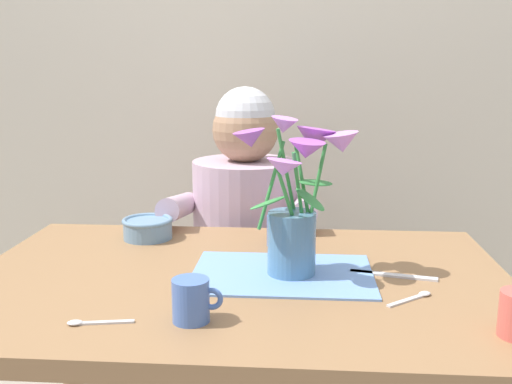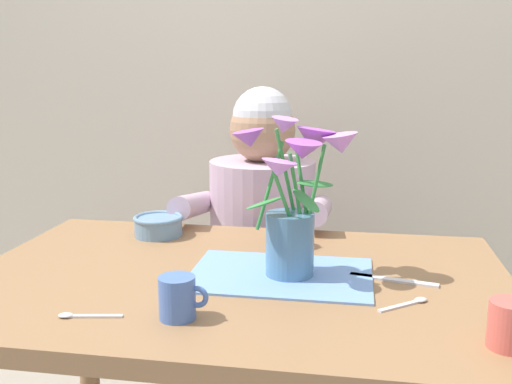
% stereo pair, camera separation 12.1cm
% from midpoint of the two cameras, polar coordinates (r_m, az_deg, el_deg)
% --- Properties ---
extents(wood_panel_backdrop, '(4.00, 0.10, 2.50)m').
position_cam_midpoint_polar(wood_panel_backdrop, '(2.27, -0.51, 13.50)').
color(wood_panel_backdrop, beige).
rests_on(wood_panel_backdrop, ground_plane).
extents(dining_table, '(1.20, 0.80, 0.74)m').
position_cam_midpoint_polar(dining_table, '(1.34, -4.31, -12.09)').
color(dining_table, olive).
rests_on(dining_table, ground_plane).
extents(seated_person, '(0.45, 0.47, 1.14)m').
position_cam_midpoint_polar(seated_person, '(1.95, -2.80, -6.84)').
color(seated_person, '#4C4C56').
rests_on(seated_person, ground_plane).
extents(striped_placemat, '(0.40, 0.28, 0.00)m').
position_cam_midpoint_polar(striped_placemat, '(1.31, -0.06, -8.02)').
color(striped_placemat, '#6B93D1').
rests_on(striped_placemat, dining_table).
extents(flower_vase, '(0.28, 0.21, 0.35)m').
position_cam_midpoint_polar(flower_vase, '(1.26, 1.22, -0.74)').
color(flower_vase, teal).
rests_on(flower_vase, dining_table).
extents(ceramic_bowl, '(0.14, 0.14, 0.06)m').
position_cam_midpoint_polar(ceramic_bowl, '(1.61, -12.65, -3.42)').
color(ceramic_bowl, '#6689A8').
rests_on(ceramic_bowl, dining_table).
extents(dinner_knife, '(0.19, 0.06, 0.00)m').
position_cam_midpoint_polar(dinner_knife, '(1.32, 10.70, -8.03)').
color(dinner_knife, silver).
rests_on(dinner_knife, dining_table).
extents(ceramic_mug, '(0.09, 0.07, 0.08)m').
position_cam_midpoint_polar(ceramic_mug, '(1.51, 0.13, -3.82)').
color(ceramic_mug, '#476BB7').
rests_on(ceramic_mug, dining_table).
extents(coffee_cup, '(0.09, 0.07, 0.08)m').
position_cam_midpoint_polar(coffee_cup, '(1.08, -9.53, -10.43)').
color(coffee_cup, '#476BB7').
rests_on(coffee_cup, dining_table).
extents(spoon_0, '(0.10, 0.09, 0.01)m').
position_cam_midpoint_polar(spoon_0, '(1.21, 12.57, -10.01)').
color(spoon_0, silver).
rests_on(spoon_0, dining_table).
extents(spoon_1, '(0.12, 0.04, 0.01)m').
position_cam_midpoint_polar(spoon_1, '(1.13, -18.96, -12.01)').
color(spoon_1, silver).
rests_on(spoon_1, dining_table).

